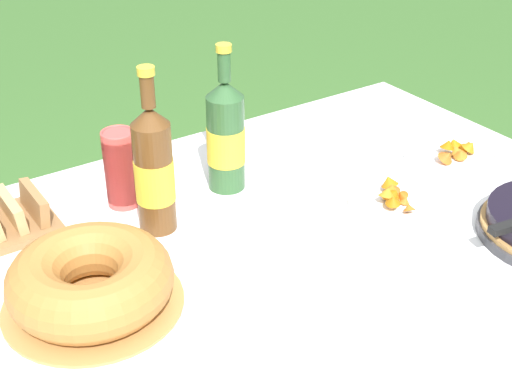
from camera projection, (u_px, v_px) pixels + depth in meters
garden_table at (234, 289)px, 1.42m from camera, size 1.78×1.08×0.74m
tablecloth at (234, 268)px, 1.39m from camera, size 1.79×1.09×0.10m
bundt_cake at (91, 281)px, 1.25m from camera, size 0.32×0.32×0.11m
cup_stack at (121, 169)px, 1.53m from camera, size 0.07×0.07×0.18m
cider_bottle_green at (226, 136)px, 1.58m from camera, size 0.09×0.09×0.34m
cider_bottle_amber at (154, 170)px, 1.42m from camera, size 0.08×0.08×0.35m
snack_plate_near at (452, 154)px, 1.75m from camera, size 0.23×0.23×0.05m
snack_plate_left at (392, 200)px, 1.56m from camera, size 0.19×0.19×0.05m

